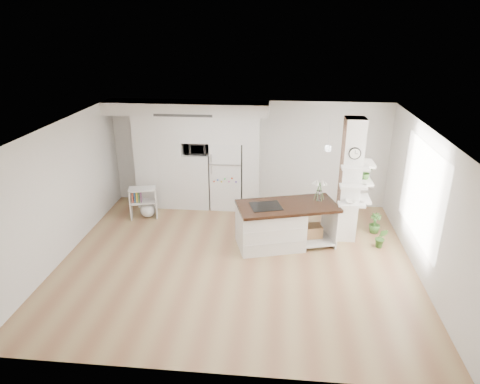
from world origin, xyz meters
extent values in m
cube|color=tan|center=(0.00, 0.00, 0.00)|extent=(7.00, 6.00, 0.01)
cube|color=white|center=(0.00, 0.00, 2.70)|extent=(7.00, 6.00, 0.04)
cube|color=silver|center=(0.00, 3.00, 1.35)|extent=(7.00, 0.04, 2.70)
cube|color=silver|center=(0.00, -3.00, 1.35)|extent=(7.00, 0.04, 2.70)
cube|color=silver|center=(-3.50, 0.00, 1.35)|extent=(0.04, 6.00, 2.70)
cube|color=silver|center=(3.50, 0.00, 1.35)|extent=(0.04, 6.00, 2.70)
cube|color=white|center=(-2.20, 2.67, 1.20)|extent=(1.20, 0.65, 2.40)
cube|color=white|center=(-1.27, 2.67, 0.71)|extent=(0.65, 0.65, 1.42)
cube|color=white|center=(-1.27, 2.67, 2.08)|extent=(0.65, 0.65, 0.65)
cube|color=white|center=(-0.53, 2.67, 2.08)|extent=(0.85, 0.65, 0.65)
cube|color=white|center=(0.10, 2.67, 1.20)|extent=(0.40, 0.65, 2.40)
cube|color=silver|center=(-1.50, 2.65, 2.55)|extent=(4.00, 0.70, 0.30)
cube|color=#262626|center=(-1.50, 2.31, 2.44)|extent=(1.40, 0.04, 0.06)
cube|color=white|center=(-0.53, 2.68, 0.88)|extent=(0.78, 0.66, 1.75)
cube|color=#B2B2B7|center=(-0.53, 2.34, 1.24)|extent=(0.78, 0.01, 0.03)
cube|color=silver|center=(2.30, 1.20, 1.35)|extent=(0.40, 0.40, 2.70)
cube|color=tan|center=(2.09, 1.20, 1.35)|extent=(0.02, 0.40, 2.70)
cube|color=tan|center=(2.30, 1.41, 1.35)|extent=(0.40, 0.02, 2.70)
cylinder|color=black|center=(2.30, 0.99, 2.02)|extent=(0.25, 0.03, 0.25)
cylinder|color=white|center=(2.30, 0.98, 2.02)|extent=(0.21, 0.01, 0.21)
plane|color=white|center=(3.48, 0.30, 1.50)|extent=(0.00, 2.40, 2.40)
cylinder|color=white|center=(1.70, 0.15, 2.12)|extent=(0.12, 0.12, 0.10)
cube|color=white|center=(0.65, 0.67, 0.43)|extent=(1.54, 1.22, 0.87)
cube|color=white|center=(1.59, 0.95, 0.11)|extent=(0.94, 1.05, 0.04)
cube|color=white|center=(1.92, 1.05, 0.43)|extent=(0.28, 0.85, 0.87)
cube|color=black|center=(1.00, 0.78, 0.90)|extent=(2.26, 1.53, 0.06)
cube|color=black|center=(0.55, 0.64, 0.94)|extent=(0.74, 0.67, 0.01)
cube|color=#AC7C53|center=(1.54, 0.94, 0.26)|extent=(0.48, 0.41, 0.26)
cylinder|color=white|center=(1.66, 1.08, 1.04)|extent=(0.12, 0.12, 0.22)
cube|color=white|center=(-2.77, 1.75, 0.38)|extent=(0.13, 0.36, 0.76)
cube|color=white|center=(-2.18, 1.90, 0.38)|extent=(0.13, 0.36, 0.76)
cube|color=white|center=(-2.47, 1.82, 0.74)|extent=(0.71, 0.52, 0.03)
cube|color=white|center=(-2.47, 1.82, 0.41)|extent=(0.68, 0.51, 0.03)
sphere|color=white|center=(-2.39, 1.85, 0.18)|extent=(0.37, 0.37, 0.37)
imported|color=#3B6E2C|center=(3.00, 0.83, 0.23)|extent=(0.29, 0.25, 0.46)
imported|color=#3B6E2C|center=(3.00, 1.53, 0.23)|extent=(0.33, 0.33, 0.46)
imported|color=#2D2D2D|center=(-1.27, 2.62, 1.57)|extent=(0.54, 0.37, 0.30)
imported|color=#3B6E2C|center=(2.63, 1.30, 1.52)|extent=(0.27, 0.23, 0.30)
imported|color=white|center=(2.30, 0.90, 1.00)|extent=(0.22, 0.22, 0.05)
camera|label=1|loc=(0.81, -7.46, 4.50)|focal=32.00mm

